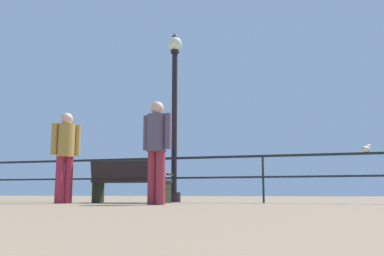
{
  "coord_description": "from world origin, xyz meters",
  "views": [
    {
      "loc": [
        3.48,
        1.1,
        0.2
      ],
      "look_at": [
        1.01,
        9.32,
        1.54
      ],
      "focal_mm": 39.06,
      "sensor_mm": 36.0,
      "label": 1
    }
  ],
  "objects_px": {
    "person_by_bench": "(157,145)",
    "person_at_railing": "(65,151)",
    "bench_near_left": "(130,179)",
    "seagull_on_rail": "(367,148)",
    "lamppost_center": "(174,104)"
  },
  "relations": [
    {
      "from": "bench_near_left",
      "to": "person_by_bench",
      "type": "height_order",
      "value": "person_by_bench"
    },
    {
      "from": "person_at_railing",
      "to": "person_by_bench",
      "type": "bearing_deg",
      "value": -11.67
    },
    {
      "from": "person_at_railing",
      "to": "lamppost_center",
      "type": "bearing_deg",
      "value": 44.81
    },
    {
      "from": "bench_near_left",
      "to": "lamppost_center",
      "type": "bearing_deg",
      "value": 60.66
    },
    {
      "from": "person_at_railing",
      "to": "seagull_on_rail",
      "type": "xyz_separation_m",
      "value": [
        5.77,
        1.48,
        0.02
      ]
    },
    {
      "from": "person_by_bench",
      "to": "person_at_railing",
      "type": "relative_size",
      "value": 1.0
    },
    {
      "from": "person_by_bench",
      "to": "lamppost_center",
      "type": "bearing_deg",
      "value": 101.09
    },
    {
      "from": "bench_near_left",
      "to": "seagull_on_rail",
      "type": "bearing_deg",
      "value": 10.08
    },
    {
      "from": "bench_near_left",
      "to": "seagull_on_rail",
      "type": "relative_size",
      "value": 4.92
    },
    {
      "from": "seagull_on_rail",
      "to": "lamppost_center",
      "type": "bearing_deg",
      "value": 176.83
    },
    {
      "from": "person_by_bench",
      "to": "seagull_on_rail",
      "type": "bearing_deg",
      "value": 27.92
    },
    {
      "from": "person_by_bench",
      "to": "seagull_on_rail",
      "type": "xyz_separation_m",
      "value": [
        3.63,
        1.92,
        0.02
      ]
    },
    {
      "from": "bench_near_left",
      "to": "person_by_bench",
      "type": "relative_size",
      "value": 0.89
    },
    {
      "from": "lamppost_center",
      "to": "person_by_bench",
      "type": "relative_size",
      "value": 2.18
    },
    {
      "from": "lamppost_center",
      "to": "seagull_on_rail",
      "type": "relative_size",
      "value": 12.04
    }
  ]
}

